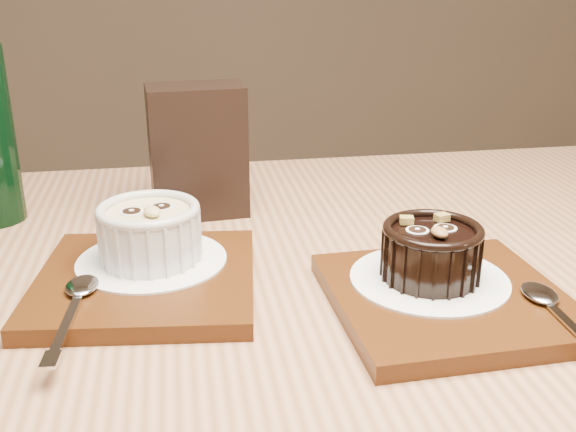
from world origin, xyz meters
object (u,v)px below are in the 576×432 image
Objects in this scene: ramekin_dark at (432,250)px; condiment_stand at (198,151)px; tray_left at (146,281)px; table at (302,388)px; tray_right at (447,299)px; ramekin_white at (150,230)px.

ramekin_dark is 0.58× the size of condiment_stand.
condiment_stand reaches higher than tray_left.
table is 0.15m from tray_right.
ramekin_white is at bearing -108.87° from condiment_stand.
tray_right is at bearing -39.85° from ramekin_white.
ramekin_dark reaches higher than table.
ramekin_dark is at bearing -53.52° from condiment_stand.
ramekin_white reaches higher than tray_right.
condiment_stand is at bearing 125.85° from ramekin_dark.
ramekin_white is (-0.12, 0.06, 0.13)m from table.
table is at bearing 159.77° from tray_right.
condiment_stand is at bearing 55.01° from ramekin_white.
condiment_stand is at bearing 71.88° from tray_left.
ramekin_dark is 0.29m from condiment_stand.
table is 0.17m from ramekin_dark.
tray_left and tray_right have the same top height.
ramekin_dark reaches higher than tray_right.
ramekin_white is at bearing 159.69° from ramekin_dark.
table is at bearing -42.83° from ramekin_white.
condiment_stand reaches higher than tray_right.
tray_right is at bearing -20.23° from table.
tray_left is 2.22× the size of ramekin_dark.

